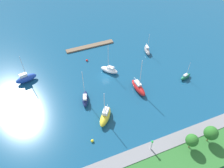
{
  "coord_description": "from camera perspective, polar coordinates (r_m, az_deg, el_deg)",
  "views": [
    {
      "loc": [
        19.43,
        53.29,
        52.72
      ],
      "look_at": [
        0.0,
        5.75,
        1.5
      ],
      "focal_mm": 35.84,
      "sensor_mm": 36.0,
      "label": 1
    }
  ],
  "objects": [
    {
      "name": "water",
      "position": [
        77.44,
        -1.61,
        2.0
      ],
      "size": [
        160.0,
        160.0,
        0.0
      ],
      "primitive_type": "plane",
      "color": "navy",
      "rests_on": "ground"
    },
    {
      "name": "pier_dock",
      "position": [
        91.18,
        -5.62,
        9.57
      ],
      "size": [
        19.44,
        2.19,
        0.54
      ],
      "primitive_type": "cube",
      "color": "brown",
      "rests_on": "ground"
    },
    {
      "name": "breakwater",
      "position": [
        59.88,
        9.51,
        -16.43
      ],
      "size": [
        73.26,
        3.65,
        1.46
      ],
      "primitive_type": "cube",
      "color": "gray",
      "rests_on": "ground"
    },
    {
      "name": "harbor_beacon",
      "position": [
        57.49,
        10.1,
        -14.95
      ],
      "size": [
        0.56,
        0.56,
        3.73
      ],
      "color": "silver",
      "rests_on": "breakwater"
    },
    {
      "name": "park_tree_east",
      "position": [
        62.02,
        23.95,
        -11.37
      ],
      "size": [
        3.56,
        3.56,
        5.3
      ],
      "color": "brown",
      "rests_on": "shoreline_park"
    },
    {
      "name": "park_tree_west",
      "position": [
        59.38,
        19.72,
        -13.37
      ],
      "size": [
        3.16,
        3.16,
        4.88
      ],
      "color": "brown",
      "rests_on": "shoreline_park"
    },
    {
      "name": "sailboat_white_lone_south",
      "position": [
        78.3,
        -0.69,
        3.66
      ],
      "size": [
        5.92,
        6.17,
        11.25
      ],
      "rotation": [
        0.0,
        0.0,
        5.46
      ],
      "color": "white",
      "rests_on": "water"
    },
    {
      "name": "sailboat_red_center_basin",
      "position": [
        72.16,
        6.73,
        -0.86
      ],
      "size": [
        2.58,
        7.77,
        12.73
      ],
      "rotation": [
        0.0,
        0.0,
        1.63
      ],
      "color": "red",
      "rests_on": "water"
    },
    {
      "name": "sailboat_yellow_far_north",
      "position": [
        64.13,
        -1.72,
        -8.19
      ],
      "size": [
        6.25,
        6.99,
        11.38
      ],
      "rotation": [
        0.0,
        0.0,
        0.9
      ],
      "color": "yellow",
      "rests_on": "water"
    },
    {
      "name": "sailboat_navy_off_beacon",
      "position": [
        69.16,
        -6.85,
        -3.72
      ],
      "size": [
        3.66,
        6.57,
        11.88
      ],
      "rotation": [
        0.0,
        0.0,
        4.4
      ],
      "color": "#141E4C",
      "rests_on": "water"
    },
    {
      "name": "sailboat_gray_outer_mooring",
      "position": [
        88.1,
        8.93,
        8.47
      ],
      "size": [
        2.84,
        5.62,
        8.45
      ],
      "rotation": [
        0.0,
        0.0,
        1.34
      ],
      "color": "gray",
      "rests_on": "water"
    },
    {
      "name": "sailboat_blue_by_breakwater",
      "position": [
        79.92,
        -21.09,
        1.39
      ],
      "size": [
        7.17,
        3.41,
        10.31
      ],
      "rotation": [
        0.0,
        0.0,
        3.33
      ],
      "color": "#2347B2",
      "rests_on": "water"
    },
    {
      "name": "sailboat_green_inner_mooring",
      "position": [
        80.06,
        18.25,
        1.81
      ],
      "size": [
        4.77,
        2.5,
        6.95
      ],
      "rotation": [
        0.0,
        0.0,
        3.4
      ],
      "color": "#19724C",
      "rests_on": "water"
    },
    {
      "name": "mooring_buoy_red",
      "position": [
        83.97,
        -6.43,
        6.05
      ],
      "size": [
        0.79,
        0.79,
        0.79
      ],
      "primitive_type": "sphere",
      "color": "red",
      "rests_on": "water"
    },
    {
      "name": "mooring_buoy_yellow",
      "position": [
        61.12,
        -5.05,
        -14.24
      ],
      "size": [
        0.81,
        0.81,
        0.81
      ],
      "primitive_type": "sphere",
      "color": "yellow",
      "rests_on": "water"
    }
  ]
}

